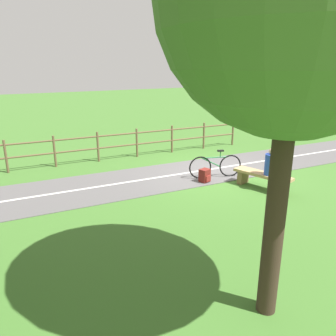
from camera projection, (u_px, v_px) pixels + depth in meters
ground_plane at (217, 173)px, 10.88m from camera, size 80.00×80.00×0.00m
paved_path at (92, 188)px, 9.54m from camera, size 6.32×36.08×0.02m
path_centre_line at (92, 188)px, 9.54m from camera, size 3.42×31.84×0.00m
bench at (262, 178)px, 9.44m from camera, size 1.77×0.81×0.47m
person_seated at (271, 164)px, 9.15m from camera, size 0.42×0.42×0.77m
bicycle at (215, 166)px, 10.36m from camera, size 0.66×1.63×0.90m
backpack at (205, 176)px, 9.99m from camera, size 0.34×0.35×0.41m
fence_roadside at (77, 146)px, 11.74m from camera, size 1.42×13.92×1.12m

